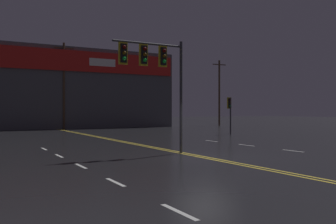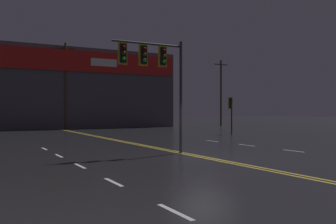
# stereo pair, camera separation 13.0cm
# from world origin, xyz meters

# --- Properties ---
(ground_plane) EXTENTS (200.00, 200.00, 0.00)m
(ground_plane) POSITION_xyz_m (0.00, 0.00, 0.00)
(ground_plane) COLOR black
(road_markings) EXTENTS (16.40, 60.00, 0.01)m
(road_markings) POSITION_xyz_m (1.15, -1.92, 0.00)
(road_markings) COLOR gold
(road_markings) RESTS_ON ground
(traffic_signal_median) EXTENTS (3.60, 0.36, 5.43)m
(traffic_signal_median) POSITION_xyz_m (-1.59, 1.87, 4.23)
(traffic_signal_median) COLOR #38383D
(traffic_signal_median) RESTS_ON ground
(traffic_signal_corner_northeast) EXTENTS (0.42, 0.36, 3.25)m
(traffic_signal_corner_northeast) POSITION_xyz_m (11.20, 12.43, 2.38)
(traffic_signal_corner_northeast) COLOR #38383D
(traffic_signal_corner_northeast) RESTS_ON ground
(building_backdrop) EXTENTS (29.34, 10.23, 9.45)m
(building_backdrop) POSITION_xyz_m (0.00, 33.95, 4.74)
(building_backdrop) COLOR #4C4C51
(building_backdrop) RESTS_ON ground
(utility_pole_row) EXTENTS (46.78, 0.26, 12.65)m
(utility_pole_row) POSITION_xyz_m (-2.08, 28.97, 5.57)
(utility_pole_row) COLOR #4C3828
(utility_pole_row) RESTS_ON ground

